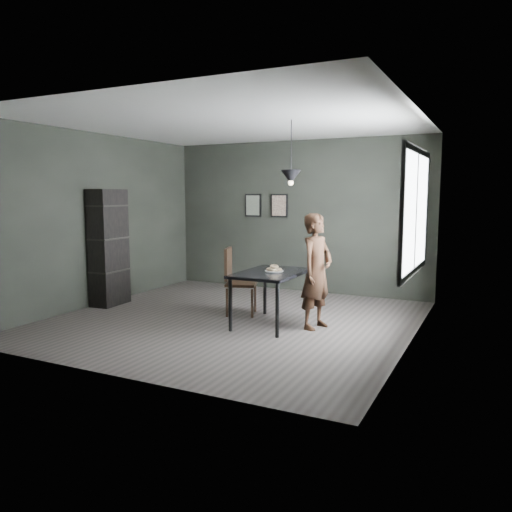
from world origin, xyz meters
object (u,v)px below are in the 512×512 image
at_px(wood_chair, 235,277).
at_px(shelf_unit, 109,248).
at_px(cafe_table, 271,277).
at_px(pendant_lamp, 291,177).
at_px(white_plate, 274,272).
at_px(woman, 316,271).

xyz_separation_m(wood_chair, shelf_unit, (-2.19, -0.32, 0.37)).
height_order(cafe_table, wood_chair, wood_chair).
xyz_separation_m(shelf_unit, pendant_lamp, (3.17, 0.09, 1.10)).
relative_size(cafe_table, shelf_unit, 0.63).
height_order(white_plate, pendant_lamp, pendant_lamp).
relative_size(cafe_table, wood_chair, 1.18).
bearing_deg(white_plate, cafe_table, 179.98).
height_order(shelf_unit, pendant_lamp, pendant_lamp).
distance_m(cafe_table, woman, 0.65).
xyz_separation_m(cafe_table, pendant_lamp, (0.25, 0.10, 1.38)).
relative_size(white_plate, shelf_unit, 0.12).
relative_size(wood_chair, pendant_lamp, 1.17).
relative_size(cafe_table, woman, 0.77).
height_order(wood_chair, pendant_lamp, pendant_lamp).
xyz_separation_m(woman, wood_chair, (-1.36, 0.21, -0.20)).
relative_size(wood_chair, shelf_unit, 0.54).
xyz_separation_m(woman, shelf_unit, (-3.54, -0.11, 0.17)).
bearing_deg(shelf_unit, pendant_lamp, -1.98).
height_order(cafe_table, pendant_lamp, pendant_lamp).
distance_m(wood_chair, pendant_lamp, 1.79).
distance_m(woman, pendant_lamp, 1.32).
height_order(woman, pendant_lamp, pendant_lamp).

